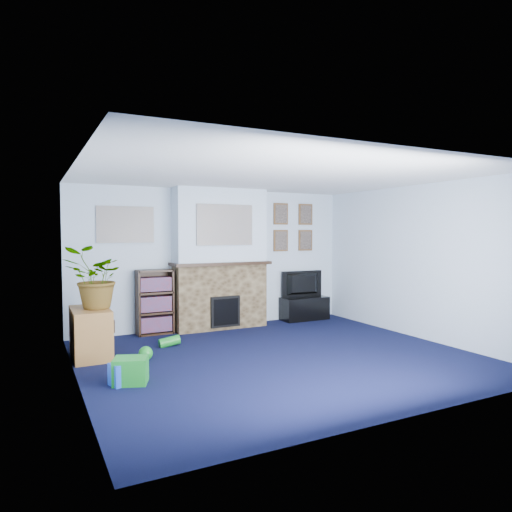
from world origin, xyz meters
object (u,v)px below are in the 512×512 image
television (304,284)px  sideboard (90,331)px  bookshelf (155,303)px  tv_stand (304,308)px

television → sideboard: television is taller
television → bookshelf: bearing=1.1°
bookshelf → television: bearing=-1.1°
tv_stand → television: bearing=90.0°
tv_stand → bookshelf: size_ratio=0.86×
tv_stand → bookshelf: 2.85m
bookshelf → tv_stand: bearing=-1.5°
tv_stand → sideboard: (-3.95, -0.92, 0.12)m
tv_stand → television: 0.45m
tv_stand → television: size_ratio=1.06×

